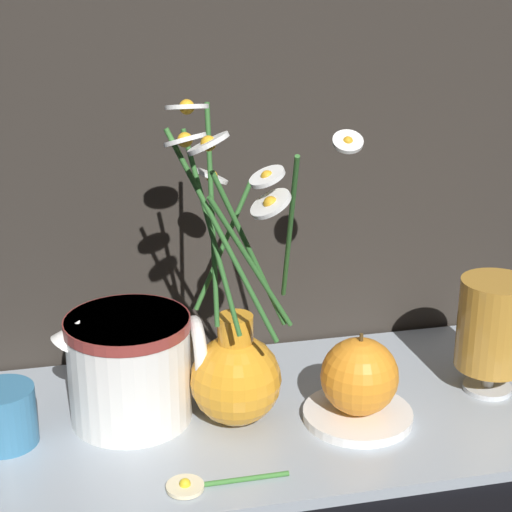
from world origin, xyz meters
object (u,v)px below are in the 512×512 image
yellow_mug (1,417)px  tea_glass (494,326)px  orange_fruit (359,376)px  vase_with_flowers (236,363)px  ceramic_pitcher (131,364)px

yellow_mug → tea_glass: bearing=-0.7°
tea_glass → orange_fruit: tea_glass is taller
vase_with_flowers → yellow_mug: bearing=177.8°
vase_with_flowers → yellow_mug: size_ratio=4.60×
yellow_mug → tea_glass: (0.53, -0.01, 0.05)m
yellow_mug → ceramic_pitcher: (0.13, 0.02, 0.03)m
tea_glass → orange_fruit: (-0.16, -0.03, -0.03)m
ceramic_pitcher → orange_fruit: 0.24m
ceramic_pitcher → tea_glass: (0.40, -0.03, 0.02)m
yellow_mug → orange_fruit: orange_fruit is taller
ceramic_pitcher → orange_fruit: bearing=-13.8°
yellow_mug → tea_glass: 0.53m
vase_with_flowers → tea_glass: (0.29, 0.00, 0.01)m
vase_with_flowers → tea_glass: bearing=0.5°
yellow_mug → orange_fruit: (0.37, -0.03, 0.02)m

